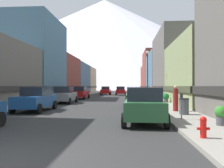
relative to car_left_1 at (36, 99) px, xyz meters
The scene contains 28 objects.
ground_plane 11.81m from the car_left_1, 71.17° to the right, with size 400.00×400.00×0.00m, color #2D2D2D.
sidewalk_left 24.00m from the car_left_1, 95.86° to the left, with size 2.50×100.00×0.15m, color gray.
sidewalk_right 25.90m from the car_left_1, 67.15° to the left, with size 2.50×100.00×0.15m, color gray.
storefront_left_2 19.01m from the car_left_1, 113.02° to the left, with size 7.27×10.78×11.93m.
storefront_left_3 29.54m from the car_left_1, 106.63° to the left, with size 9.73×11.72×7.75m.
storefront_left_4 42.09m from the car_left_1, 101.83° to the left, with size 10.12×13.54×7.60m.
storefront_left_5 54.70m from the car_left_1, 97.85° to the left, with size 7.81×11.96×7.55m.
storefront_right_1 15.94m from the car_left_1, 22.06° to the left, with size 6.98×12.18×6.27m.
storefront_right_2 24.68m from the car_left_1, 50.69° to the left, with size 8.57×13.30×9.94m.
storefront_right_3 36.64m from the car_left_1, 64.27° to the left, with size 9.37×13.77×8.86m.
storefront_right_4 49.63m from the car_left_1, 71.95° to the left, with size 8.33×13.40×11.33m.
storefront_right_5 60.48m from the car_left_1, 74.84° to the left, with size 9.30×9.01×8.15m.
car_left_1 is the anchor object (origin of this frame).
car_left_2 7.76m from the car_left_1, 89.99° to the left, with size 2.15×4.44×1.78m.
car_left_3 15.90m from the car_left_1, 90.00° to the left, with size 2.15×4.44×1.78m.
car_right_0 9.03m from the car_left_1, 32.75° to the right, with size 2.21×4.47×1.78m.
car_right_1 8.30m from the car_left_1, 23.67° to the left, with size 2.19×4.46×1.78m.
car_driving_0 30.97m from the car_left_1, 79.96° to the left, with size 2.06×4.40×1.78m.
car_driving_1 31.64m from the car_left_1, 86.01° to the left, with size 2.06×4.40×1.78m.
fire_hydrant_near 12.78m from the car_left_1, 43.58° to the right, with size 0.40×0.22×0.70m.
parking_meter_near 10.55m from the car_left_1, 25.08° to the right, with size 0.14×0.10×1.33m.
trash_bin_right 10.46m from the car_left_1, 13.99° to the right, with size 0.59×0.59×0.98m.
potted_plant_0 13.36m from the car_left_1, 36.08° to the left, with size 0.69×0.69×0.95m.
potted_plant_1 12.51m from the car_left_1, 30.31° to the right, with size 0.53×0.53×0.86m.
pedestrian_1 10.07m from the car_left_1, ahead, with size 0.36×0.36×1.74m.
pedestrian_2 18.58m from the car_left_1, 57.25° to the left, with size 0.36×0.36×1.73m.
streetlamp_right 14.41m from the car_left_1, 49.44° to the left, with size 0.36×0.36×5.86m.
mountain_backdrop 254.69m from the car_left_1, 94.51° to the left, with size 348.12×348.12×102.87m, color silver.
Camera 1 is at (2.97, -5.35, 1.85)m, focal length 36.71 mm.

